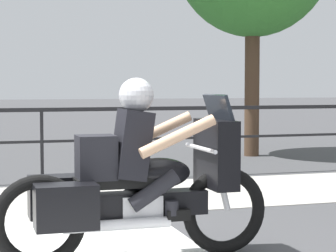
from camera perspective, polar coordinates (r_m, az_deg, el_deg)
sidewalk_band at (r=8.49m, az=-9.74°, el=-6.37°), size 44.00×2.40×0.01m
fence_railing at (r=9.95m, az=-10.94°, el=0.20°), size 36.00×0.05×1.13m
motorcycle at (r=5.45m, az=-2.87°, el=-4.80°), size 2.34×0.76×1.53m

